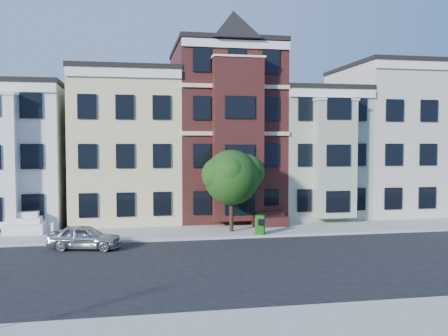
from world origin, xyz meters
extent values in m
plane|color=black|center=(0.00, 0.00, 0.00)|extent=(120.00, 120.00, 0.00)
cube|color=#9E9B93|center=(0.00, 8.00, 0.07)|extent=(60.00, 4.00, 0.15)
cube|color=#9E9B93|center=(0.00, -8.00, 0.07)|extent=(60.00, 4.00, 0.15)
cube|color=white|center=(-15.00, 14.50, 4.50)|extent=(8.00, 9.00, 9.00)
cube|color=beige|center=(-7.00, 14.50, 5.00)|extent=(7.00, 9.00, 10.00)
cube|color=#371614|center=(0.00, 14.50, 6.00)|extent=(7.00, 9.00, 12.00)
cube|color=#97A58B|center=(6.50, 14.50, 4.50)|extent=(6.00, 9.00, 9.00)
cube|color=beige|center=(13.50, 14.50, 5.50)|extent=(8.00, 9.00, 11.00)
imported|color=#A4A7AC|center=(-9.00, 4.75, 0.62)|extent=(3.88, 2.24, 1.24)
cube|color=#0A500E|center=(0.61, 6.30, 0.71)|extent=(0.65, 0.62, 1.12)
cylinder|color=beige|center=(-10.91, 7.29, 0.49)|extent=(0.24, 0.24, 0.68)
camera|label=1|loc=(-6.62, -21.25, 5.46)|focal=40.00mm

